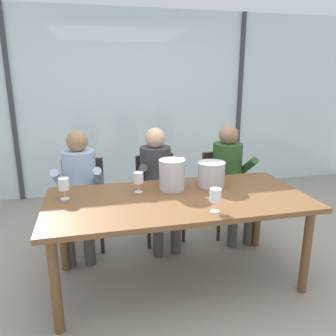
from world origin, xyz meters
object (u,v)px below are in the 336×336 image
object	(u,v)px
chair_center	(223,185)
person_charcoal_jacket	(158,178)
wine_glass_near_bucket	(64,185)
wine_glass_center_pour	(215,196)
ice_bucket_secondary	(211,174)
wine_glass_by_left_taster	(138,179)
chair_left_of_center	(158,190)
person_pale_blue_shirt	(79,184)
dining_table	(178,206)
person_olive_shirt	(230,173)
ice_bucket_primary	(172,174)
chair_near_curtain	(83,195)

from	to	relation	value
chair_center	person_charcoal_jacket	distance (m)	0.81
wine_glass_near_bucket	wine_glass_center_pour	world-z (taller)	same
chair_center	ice_bucket_secondary	world-z (taller)	ice_bucket_secondary
chair_center	wine_glass_by_left_taster	xyz separation A→B (m)	(-1.06, -0.69, 0.36)
chair_center	wine_glass_center_pour	distance (m)	1.41
chair_left_of_center	person_pale_blue_shirt	size ratio (longest dim) A/B	0.73
chair_left_of_center	person_charcoal_jacket	bearing A→B (deg)	-108.45
dining_table	person_olive_shirt	size ratio (longest dim) A/B	1.75
dining_table	wine_glass_near_bucket	xyz separation A→B (m)	(-0.89, 0.17, 0.19)
ice_bucket_primary	wine_glass_near_bucket	world-z (taller)	ice_bucket_primary
person_pale_blue_shirt	person_olive_shirt	distance (m)	1.58
chair_left_of_center	chair_near_curtain	bearing A→B (deg)	173.42
dining_table	chair_center	xyz separation A→B (m)	(0.77, 0.89, -0.17)
chair_near_curtain	person_pale_blue_shirt	xyz separation A→B (m)	(-0.02, -0.15, 0.17)
dining_table	ice_bucket_primary	xyz separation A→B (m)	(-0.00, 0.20, 0.21)
person_pale_blue_shirt	person_charcoal_jacket	world-z (taller)	same
wine_glass_by_left_taster	wine_glass_near_bucket	xyz separation A→B (m)	(-0.60, -0.02, 0.00)
dining_table	ice_bucket_primary	world-z (taller)	ice_bucket_primary
chair_center	wine_glass_near_bucket	distance (m)	1.84
person_charcoal_jacket	wine_glass_center_pour	distance (m)	1.14
wine_glass_by_left_taster	wine_glass_center_pour	bearing A→B (deg)	-49.06
wine_glass_by_left_taster	person_olive_shirt	bearing A→B (deg)	27.72
wine_glass_by_left_taster	dining_table	bearing A→B (deg)	-34.44
ice_bucket_primary	wine_glass_center_pour	xyz separation A→B (m)	(0.18, -0.55, -0.02)
chair_left_of_center	wine_glass_by_left_taster	world-z (taller)	wine_glass_by_left_taster
ice_bucket_secondary	wine_glass_center_pour	xyz separation A→B (m)	(-0.18, -0.56, 0.01)
dining_table	person_olive_shirt	bearing A→B (deg)	44.18
person_olive_shirt	wine_glass_center_pour	size ratio (longest dim) A/B	6.91
person_olive_shirt	person_pale_blue_shirt	bearing A→B (deg)	179.02
wine_glass_near_bucket	wine_glass_by_left_taster	bearing A→B (deg)	2.37
wine_glass_center_pour	chair_center	bearing A→B (deg)	64.47
person_pale_blue_shirt	chair_left_of_center	bearing A→B (deg)	15.04
ice_bucket_primary	chair_near_curtain	bearing A→B (deg)	137.09
dining_table	person_charcoal_jacket	size ratio (longest dim) A/B	1.75
ice_bucket_secondary	wine_glass_near_bucket	world-z (taller)	ice_bucket_secondary
wine_glass_center_pour	wine_glass_by_left_taster	bearing A→B (deg)	130.94
chair_near_curtain	ice_bucket_secondary	bearing A→B (deg)	-25.88
chair_left_of_center	person_charcoal_jacket	xyz separation A→B (m)	(-0.03, -0.14, 0.17)
chair_near_curtain	ice_bucket_primary	xyz separation A→B (m)	(0.76, -0.71, 0.38)
person_olive_shirt	person_charcoal_jacket	bearing A→B (deg)	179.01
person_charcoal_jacket	wine_glass_by_left_taster	world-z (taller)	person_charcoal_jacket
person_olive_shirt	wine_glass_by_left_taster	xyz separation A→B (m)	(-1.08, -0.57, 0.19)
person_charcoal_jacket	wine_glass_center_pour	xyz separation A→B (m)	(0.19, -1.11, 0.19)
chair_center	wine_glass_by_left_taster	size ratio (longest dim) A/B	5.07
wine_glass_by_left_taster	wine_glass_center_pour	size ratio (longest dim) A/B	1.00
dining_table	chair_near_curtain	size ratio (longest dim) A/B	2.38
chair_center	wine_glass_by_left_taster	bearing A→B (deg)	-152.82
chair_near_curtain	person_olive_shirt	distance (m)	1.57
chair_left_of_center	ice_bucket_primary	world-z (taller)	ice_bucket_primary
ice_bucket_secondary	chair_center	bearing A→B (deg)	58.84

